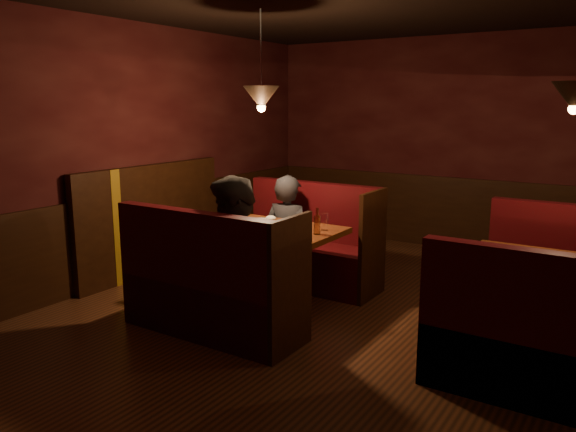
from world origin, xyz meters
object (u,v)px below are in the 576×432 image
Objects in this scene: main_bench_near at (209,295)px; second_bench_far at (571,287)px; second_table at (556,287)px; diner_b at (235,237)px; main_table at (264,245)px; diner_a at (288,215)px; second_bench_near at (540,354)px; main_bench_far at (309,252)px.

second_bench_far is (2.62, 1.99, -0.01)m from main_bench_near.
diner_b is at bearing -157.63° from second_table.
main_bench_near is at bearing -122.99° from diner_b.
main_table is 0.75m from diner_b.
main_table is 0.95× the size of diner_a.
main_bench_near is at bearing -155.70° from second_table.
second_bench_near is at bearing 15.03° from diner_b.
diner_a is 1.42m from diner_b.
main_table is 0.91× the size of main_bench_far.
diner_b is at bearing -176.04° from second_bench_near.
diner_a reaches higher than main_bench_near.
main_bench_far is at bearing 152.32° from second_bench_near.
main_bench_near is 1.09× the size of second_bench_near.
second_bench_far is at bearing 6.10° from main_bench_far.
diner_b is (0.17, 0.17, 0.51)m from main_bench_near.
main_bench_far and main_bench_near have the same top height.
second_bench_far is at bearing -172.20° from diner_a.
second_table is 0.87× the size of diner_a.
second_bench_near reaches higher than second_table.
diner_b is (-2.45, -1.82, 0.52)m from second_bench_far.
diner_a is at bearing 96.73° from main_bench_near.
main_bench_near reaches higher than main_table.
main_bench_far is 2.65m from second_table.
diner_a reaches higher than main_table.
main_bench_far is 1.71m from main_bench_near.
main_table is 2.88m from second_bench_far.
main_bench_near is at bearing -142.70° from second_bench_far.
main_table is 0.90m from main_bench_far.
main_table is at bearing 168.93° from second_bench_near.
diner_b is at bearing -83.86° from main_bench_far.
main_table is at bearing -91.15° from main_bench_far.
second_bench_near is (0.00, -1.65, 0.00)m from second_bench_far.
second_table is 0.90× the size of second_bench_near.
second_table is at bearing -11.94° from main_bench_far.
second_table is 0.90× the size of second_bench_far.
second_table is 0.86m from second_bench_far.
main_bench_far is at bearing 168.06° from second_table.
main_table is 2.70m from second_bench_near.
main_table is at bearing -156.65° from second_bench_far.
main_table is at bearing 116.04° from diner_b.
second_bench_far and second_bench_near have the same top height.
diner_b reaches higher than second_bench_near.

